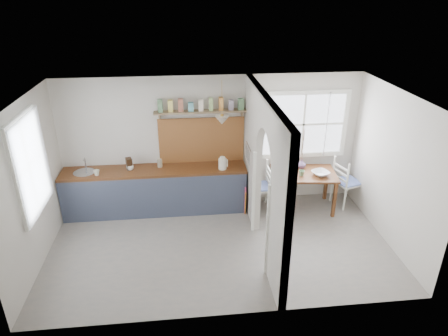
{
  "coord_description": "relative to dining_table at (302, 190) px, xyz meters",
  "views": [
    {
      "loc": [
        -0.55,
        -5.67,
        4.12
      ],
      "look_at": [
        0.11,
        0.44,
        1.26
      ],
      "focal_mm": 32.0,
      "sensor_mm": 36.0,
      "label": 1
    }
  ],
  "objects": [
    {
      "name": "ceiling",
      "position": [
        -1.74,
        -1.11,
        2.21
      ],
      "size": [
        5.8,
        3.2,
        0.01
      ],
      "primitive_type": "cube",
      "color": "beige",
      "rests_on": "walls"
    },
    {
      "name": "backsplash",
      "position": [
        -1.95,
        0.47,
        0.96
      ],
      "size": [
        1.65,
        0.03,
        0.9
      ],
      "primitive_type": "cube",
      "color": "brown",
      "rests_on": "walls"
    },
    {
      "name": "bowl",
      "position": [
        0.29,
        -0.14,
        0.43
      ],
      "size": [
        0.41,
        0.41,
        0.08
      ],
      "primitive_type": "imported",
      "rotation": [
        0.0,
        0.0,
        0.35
      ],
      "color": "silver",
      "rests_on": "dining_table"
    },
    {
      "name": "sink",
      "position": [
        -4.17,
        0.19,
        0.5
      ],
      "size": [
        0.4,
        0.4,
        0.02
      ],
      "primitive_type": "cylinder",
      "color": "#B4B5B7",
      "rests_on": "counter"
    },
    {
      "name": "vase",
      "position": [
        0.01,
        0.21,
        0.48
      ],
      "size": [
        0.21,
        0.21,
        0.18
      ],
      "primitive_type": "imported",
      "rotation": [
        0.0,
        0.0,
        -0.24
      ],
      "color": "#61476B",
      "rests_on": "dining_table"
    },
    {
      "name": "kettle",
      "position": [
        -1.58,
        0.07,
        0.64
      ],
      "size": [
        0.23,
        0.2,
        0.25
      ],
      "primitive_type": null,
      "rotation": [
        0.0,
        0.0,
        -0.2
      ],
      "color": "white",
      "rests_on": "counter"
    },
    {
      "name": "walls",
      "position": [
        -1.74,
        -1.11,
        0.91
      ],
      "size": [
        5.81,
        3.21,
        2.6
      ],
      "color": "beige",
      "rests_on": "floor"
    },
    {
      "name": "table_cup",
      "position": [
        -0.08,
        -0.12,
        0.44
      ],
      "size": [
        0.14,
        0.14,
        0.1
      ],
      "primitive_type": "imported",
      "rotation": [
        0.0,
        0.0,
        -0.34
      ],
      "color": "#678C62",
      "rests_on": "dining_table"
    },
    {
      "name": "jar",
      "position": [
        -2.77,
        0.29,
        0.59
      ],
      "size": [
        0.11,
        0.11,
        0.16
      ],
      "primitive_type": "cylinder",
      "rotation": [
        0.0,
        0.0,
        0.11
      ],
      "color": "gray",
      "rests_on": "counter"
    },
    {
      "name": "shelf",
      "position": [
        -1.95,
        0.38,
        1.62
      ],
      "size": [
        1.75,
        0.2,
        0.21
      ],
      "color": "#927353",
      "rests_on": "walls"
    },
    {
      "name": "counter",
      "position": [
        -2.87,
        0.22,
        0.07
      ],
      "size": [
        3.5,
        0.6,
        0.9
      ],
      "color": "brown",
      "rests_on": "floor"
    },
    {
      "name": "kitchen_window",
      "position": [
        -4.61,
        -1.11,
        1.26
      ],
      "size": [
        0.1,
        1.16,
        1.5
      ],
      "primitive_type": null,
      "color": "white",
      "rests_on": "walls"
    },
    {
      "name": "plate",
      "position": [
        -0.34,
        -0.03,
        0.39
      ],
      "size": [
        0.25,
        0.25,
        0.02
      ],
      "primitive_type": "cylinder",
      "rotation": [
        0.0,
        0.0,
        0.35
      ],
      "color": "#383030",
      "rests_on": "dining_table"
    },
    {
      "name": "floor",
      "position": [
        -1.74,
        -1.11,
        -0.39
      ],
      "size": [
        5.8,
        3.2,
        0.01
      ],
      "primitive_type": "cube",
      "color": "gray",
      "rests_on": "ground"
    },
    {
      "name": "partition",
      "position": [
        -1.04,
        -1.05,
        1.07
      ],
      "size": [
        0.12,
        3.2,
        2.6
      ],
      "color": "beige",
      "rests_on": "floor"
    },
    {
      "name": "towel_orange",
      "position": [
        -1.16,
        -0.17,
        -0.14
      ],
      "size": [
        0.02,
        0.03,
        0.47
      ],
      "primitive_type": "cube",
      "color": "orange",
      "rests_on": "counter"
    },
    {
      "name": "mug_b",
      "position": [
        -3.32,
        0.21,
        0.57
      ],
      "size": [
        0.16,
        0.16,
        0.1
      ],
      "primitive_type": "imported",
      "rotation": [
        0.0,
        0.0,
        0.22
      ],
      "color": "silver",
      "rests_on": "counter"
    },
    {
      "name": "dining_table",
      "position": [
        0.0,
        0.0,
        0.0
      ],
      "size": [
        1.32,
        0.96,
        0.77
      ],
      "primitive_type": null,
      "rotation": [
        0.0,
        0.0,
        -0.11
      ],
      "color": "brown",
      "rests_on": "floor"
    },
    {
      "name": "chair_left",
      "position": [
        -0.87,
        0.08,
        0.1
      ],
      "size": [
        0.44,
        0.44,
        0.96
      ],
      "primitive_type": null,
      "rotation": [
        0.0,
        0.0,
        -1.57
      ],
      "color": "white",
      "rests_on": "floor"
    },
    {
      "name": "nook_window",
      "position": [
        0.06,
        0.45,
        1.21
      ],
      "size": [
        1.76,
        0.1,
        1.3
      ],
      "primitive_type": null,
      "color": "white",
      "rests_on": "walls"
    },
    {
      "name": "towel_magenta",
      "position": [
        -1.16,
        -0.13,
        -0.11
      ],
      "size": [
        0.02,
        0.03,
        0.61
      ],
      "primitive_type": "cube",
      "color": "#DB3D6E",
      "rests_on": "counter"
    },
    {
      "name": "chair_right",
      "position": [
        0.95,
        0.06,
        0.12
      ],
      "size": [
        0.58,
        0.58,
        1.01
      ],
      "primitive_type": null,
      "rotation": [
        0.0,
        0.0,
        1.89
      ],
      "color": "white",
      "rests_on": "floor"
    },
    {
      "name": "knife_block",
      "position": [
        -3.34,
        0.24,
        0.63
      ],
      "size": [
        0.14,
        0.17,
        0.23
      ],
      "primitive_type": "cube",
      "rotation": [
        0.0,
        0.0,
        0.31
      ],
      "color": "#3D2512",
      "rests_on": "counter"
    },
    {
      "name": "pendant_lamp",
      "position": [
        -1.59,
        0.04,
        1.49
      ],
      "size": [
        0.26,
        0.26,
        0.16
      ],
      "primitive_type": "cone",
      "color": "silver",
      "rests_on": "ceiling"
    },
    {
      "name": "mug_a",
      "position": [
        -3.91,
        0.04,
        0.56
      ],
      "size": [
        0.14,
        0.14,
        0.1
      ],
      "primitive_type": "imported",
      "rotation": [
        0.0,
        0.0,
        -0.43
      ],
      "color": "silver",
      "rests_on": "counter"
    },
    {
      "name": "utensil_rail",
      "position": [
        -1.13,
        -0.21,
        1.06
      ],
      "size": [
        0.02,
        0.5,
        0.02
      ],
      "primitive_type": "cylinder",
      "rotation": [
        1.57,
        0.0,
        0.0
      ],
      "color": "#B4B5B7",
      "rests_on": "partition"
    }
  ]
}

